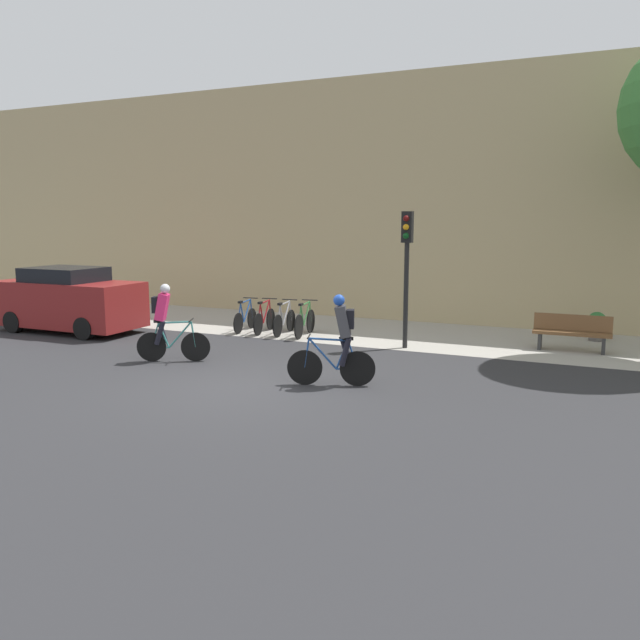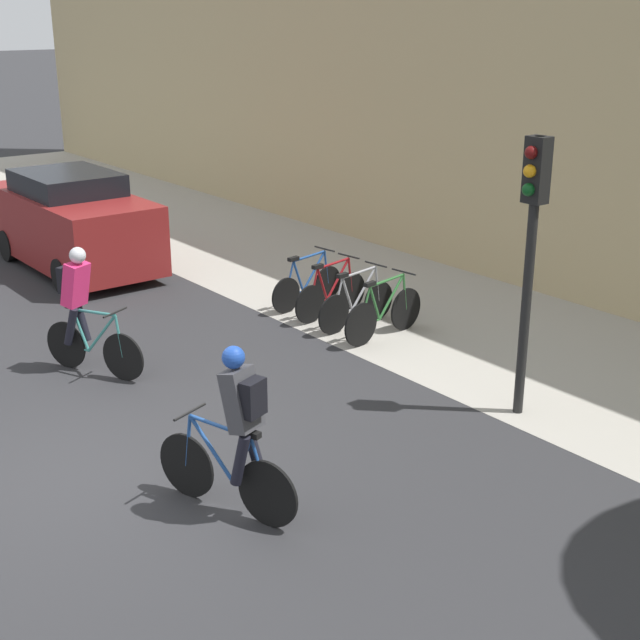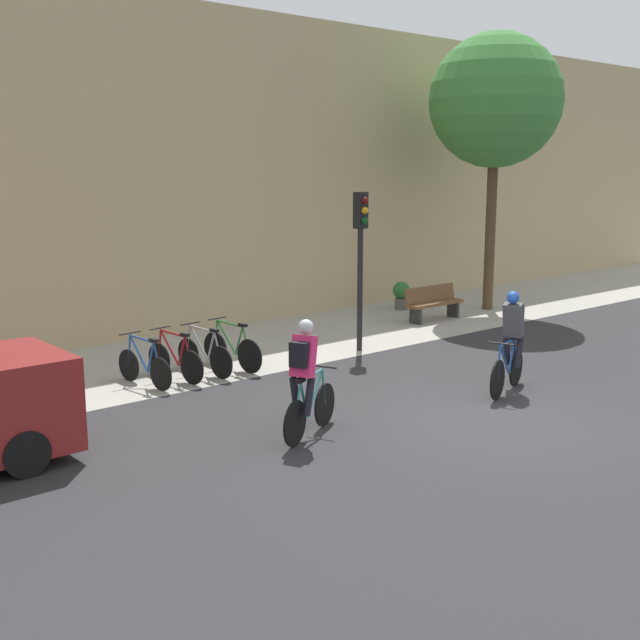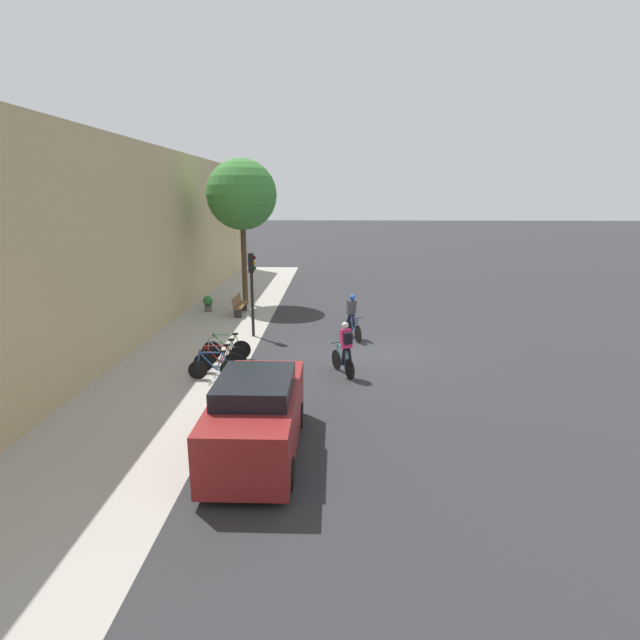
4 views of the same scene
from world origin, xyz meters
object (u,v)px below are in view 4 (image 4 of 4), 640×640
parked_bike_2 (223,354)px  parked_car (257,416)px  parked_bike_3 (227,348)px  traffic_light_pole (252,279)px  bench (239,305)px  potted_plant (208,303)px  parked_bike_1 (218,360)px  cyclist_pink (345,348)px  parked_bike_0 (214,367)px  cyclist_grey (352,315)px

parked_bike_2 → parked_car: bearing=-160.5°
parked_bike_3 → traffic_light_pole: traffic_light_pole is taller
bench → potted_plant: size_ratio=2.32×
parked_bike_1 → bench: parked_bike_1 is taller
parked_bike_2 → potted_plant: (8.03, 2.51, 0.05)m
parked_bike_2 → parked_bike_1: bearing=180.0°
potted_plant → cyclist_pink: bearing=-143.4°
parked_bike_2 → bench: (7.48, 0.84, 0.09)m
potted_plant → parked_bike_0: bearing=-164.9°
parked_bike_0 → bench: 8.80m
parked_bike_2 → traffic_light_pole: size_ratio=0.48×
cyclist_pink → bench: bearing=30.6°
potted_plant → parked_bike_2: bearing=-162.6°
cyclist_pink → cyclist_grey: size_ratio=0.99×
traffic_light_pole → parked_bike_3: bearing=171.2°
parked_bike_0 → parked_bike_3: (1.91, 0.00, 0.02)m
parked_bike_0 → parked_bike_1: size_ratio=0.99×
parked_bike_0 → potted_plant: bearing=15.1°
bench → potted_plant: bench is taller
traffic_light_pole → bench: traffic_light_pole is taller
parked_bike_2 → traffic_light_pole: bearing=-7.3°
bench → parked_bike_2: bearing=-173.6°
parked_car → parked_bike_3: bearing=17.8°
parked_bike_1 → parked_bike_2: 0.64m
cyclist_grey → parked_car: bearing=165.7°
traffic_light_pole → parked_car: 9.77m
potted_plant → traffic_light_pole: bearing=-145.9°
cyclist_pink → parked_bike_1: 4.17m
cyclist_grey → parked_bike_3: bearing=122.6°
bench → cyclist_grey: bearing=-126.8°
parked_bike_2 → potted_plant: 8.42m
parked_car → potted_plant: size_ratio=5.51×
cyclist_grey → parked_bike_3: 5.35m
bench → parked_car: 13.69m
parked_bike_1 → parked_car: parked_car is taller
parked_bike_0 → potted_plant: size_ratio=2.01×
parked_car → cyclist_grey: bearing=-14.3°
parked_bike_1 → traffic_light_pole: (4.28, -0.47, 1.98)m
parked_bike_2 → traffic_light_pole: 4.17m
parked_bike_3 → traffic_light_pole: bearing=-8.8°
bench → parked_car: size_ratio=0.42×
bench → parked_car: parked_car is taller
cyclist_pink → parked_bike_2: 4.25m
parked_bike_3 → traffic_light_pole: 3.62m
cyclist_grey → parked_bike_3: (-2.87, 4.48, -0.55)m
cyclist_pink → parked_bike_0: 4.18m
parked_bike_1 → parked_bike_3: parked_bike_3 is taller
parked_bike_2 → traffic_light_pole: traffic_light_pole is taller
traffic_light_pole → bench: (3.84, 1.31, -1.89)m
traffic_light_pole → parked_bike_1: bearing=173.8°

